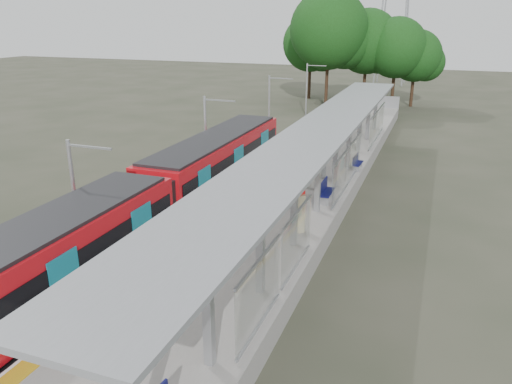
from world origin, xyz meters
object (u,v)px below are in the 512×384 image
(info_pillar_far, at_px, (305,174))
(litter_bin, at_px, (322,170))
(train, at_px, (150,204))
(info_pillar_near, at_px, (300,213))
(bench_mid, at_px, (326,190))
(bench_far, at_px, (357,162))

(info_pillar_far, bearing_deg, litter_bin, 82.65)
(train, height_order, info_pillar_near, train)
(bench_mid, bearing_deg, train, -138.58)
(train, xyz_separation_m, bench_far, (7.12, 12.05, -0.57))
(train, bearing_deg, bench_mid, 42.07)
(info_pillar_far, relative_size, litter_bin, 1.84)
(litter_bin, bearing_deg, bench_mid, -74.18)
(train, xyz_separation_m, bench_mid, (6.57, 5.93, -0.48))
(bench_far, height_order, litter_bin, litter_bin)
(bench_mid, xyz_separation_m, info_pillar_near, (-0.19, -4.15, 0.31))
(bench_mid, distance_m, litter_bin, 4.00)
(train, distance_m, info_pillar_far, 9.26)
(info_pillar_near, relative_size, info_pillar_far, 1.18)
(info_pillar_far, bearing_deg, bench_far, 70.24)
(info_pillar_near, bearing_deg, litter_bin, 71.81)
(train, distance_m, litter_bin, 11.22)
(info_pillar_near, bearing_deg, bench_mid, 62.75)
(train, bearing_deg, bench_far, 59.43)
(train, height_order, bench_mid, train)
(info_pillar_near, xyz_separation_m, info_pillar_far, (-1.40, 6.02, -0.14))
(litter_bin, bearing_deg, train, -119.27)
(bench_far, xyz_separation_m, litter_bin, (-1.64, -2.28, -0.02))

